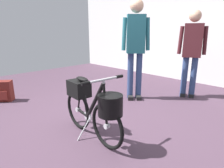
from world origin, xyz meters
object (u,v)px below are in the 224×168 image
Objects in this scene: visitor_near_wall at (192,49)px; folding_bike_foreground at (93,106)px; visitor_browsing at (136,43)px; backpack_on_floor at (2,91)px.

folding_bike_foreground is at bearing -93.08° from visitor_near_wall.
folding_bike_foreground is 0.63× the size of visitor_browsing.
folding_bike_foreground is at bearing 9.15° from backpack_on_floor.
folding_bike_foreground is 0.69× the size of visitor_near_wall.
visitor_near_wall is 4.28× the size of backpack_on_floor.
folding_bike_foreground is 2.23m from backpack_on_floor.
visitor_browsing reaches higher than backpack_on_floor.
folding_bike_foreground is at bearing -69.04° from visitor_browsing.
visitor_near_wall is 0.91× the size of visitor_browsing.
visitor_browsing is (-0.57, 1.49, 0.62)m from folding_bike_foreground.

